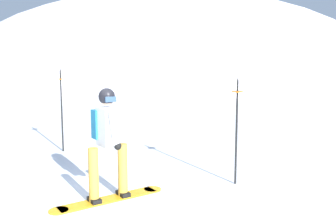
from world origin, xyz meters
TOP-DOWN VIEW (x-y plane):
  - ground_plane at (0.00, 0.00)m, footprint 300.00×300.00m
  - ridge_peak_main at (-8.76, 32.59)m, footprint 40.63×36.57m
  - ridge_peak_far at (-29.71, 41.07)m, footprint 30.74×27.66m
  - snowboarder_main at (-0.14, 0.66)m, footprint 1.28×1.48m
  - piste_marker_near at (-2.46, 3.16)m, footprint 0.20×0.20m
  - piste_marker_far at (1.65, 1.94)m, footprint 0.20×0.20m

SIDE VIEW (x-z plane):
  - ground_plane at x=0.00m, z-range 0.00..0.00m
  - ridge_peak_main at x=-8.76m, z-range -8.54..8.54m
  - ridge_peak_far at x=-29.71m, z-range -5.29..5.29m
  - snowboarder_main at x=-0.14m, z-range 0.06..1.78m
  - piste_marker_far at x=1.65m, z-range 0.13..1.99m
  - piste_marker_near at x=-2.46m, z-range 0.14..2.08m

